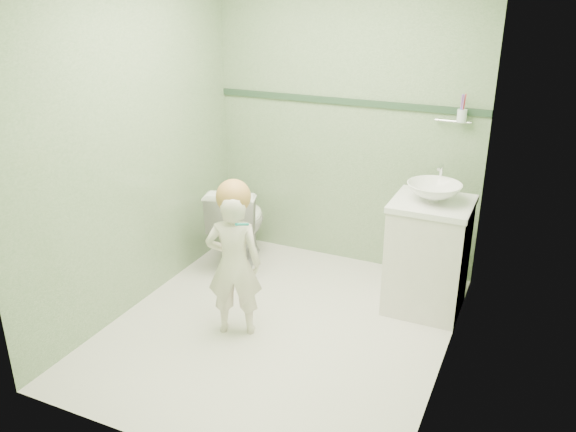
% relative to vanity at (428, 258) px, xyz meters
% --- Properties ---
extents(ground, '(2.50, 2.50, 0.00)m').
position_rel_vanity_xyz_m(ground, '(-0.84, -0.70, -0.40)').
color(ground, silver).
rests_on(ground, ground).
extents(room_shell, '(2.50, 2.54, 2.40)m').
position_rel_vanity_xyz_m(room_shell, '(-0.84, -0.70, 0.80)').
color(room_shell, '#80A273').
rests_on(room_shell, ground).
extents(trim_stripe, '(2.20, 0.02, 0.05)m').
position_rel_vanity_xyz_m(trim_stripe, '(-0.84, 0.54, 0.95)').
color(trim_stripe, '#2B4732').
rests_on(trim_stripe, room_shell).
extents(vanity, '(0.52, 0.50, 0.80)m').
position_rel_vanity_xyz_m(vanity, '(0.00, 0.00, 0.00)').
color(vanity, silver).
rests_on(vanity, ground).
extents(counter, '(0.54, 0.52, 0.04)m').
position_rel_vanity_xyz_m(counter, '(0.00, 0.00, 0.41)').
color(counter, white).
rests_on(counter, vanity).
extents(basin, '(0.37, 0.37, 0.13)m').
position_rel_vanity_xyz_m(basin, '(0.00, 0.00, 0.49)').
color(basin, white).
rests_on(basin, counter).
extents(faucet, '(0.03, 0.13, 0.18)m').
position_rel_vanity_xyz_m(faucet, '(0.00, 0.19, 0.57)').
color(faucet, silver).
rests_on(faucet, counter).
extents(cup_holder, '(0.26, 0.07, 0.21)m').
position_rel_vanity_xyz_m(cup_holder, '(0.05, 0.48, 0.93)').
color(cup_holder, silver).
rests_on(cup_holder, room_shell).
extents(toilet, '(0.58, 0.79, 0.72)m').
position_rel_vanity_xyz_m(toilet, '(-1.58, 0.08, -0.04)').
color(toilet, white).
rests_on(toilet, ground).
extents(toddler, '(0.43, 0.36, 1.00)m').
position_rel_vanity_xyz_m(toddler, '(-1.10, -0.84, 0.10)').
color(toddler, silver).
rests_on(toddler, ground).
extents(hair_cap, '(0.22, 0.22, 0.22)m').
position_rel_vanity_xyz_m(hair_cap, '(-1.10, -0.82, 0.57)').
color(hair_cap, '#B68242').
rests_on(hair_cap, toddler).
extents(teal_toothbrush, '(0.10, 0.14, 0.08)m').
position_rel_vanity_xyz_m(teal_toothbrush, '(-0.98, -0.93, 0.45)').
color(teal_toothbrush, teal).
rests_on(teal_toothbrush, toddler).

